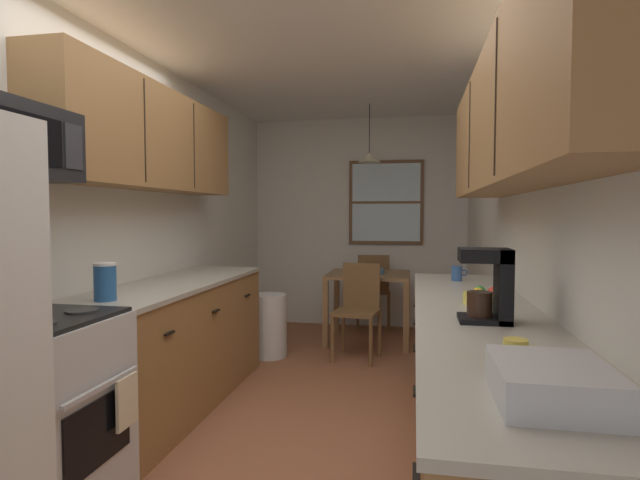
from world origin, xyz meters
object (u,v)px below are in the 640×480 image
Objects in this scene: dining_table at (369,284)px; mug_spare at (516,354)px; coffee_maker at (492,284)px; table_serving_bowl at (376,271)px; stove_range at (35,416)px; dish_rack at (552,383)px; trash_bin at (269,325)px; dining_chair_far at (373,287)px; dining_chair_near at (359,306)px; microwave_over_range at (4,142)px; mug_by_coffeemaker at (457,273)px; storage_canister at (105,282)px; fruit_bowl at (484,297)px.

mug_spare is at bearing -78.04° from dining_table.
coffee_maker reaches higher than table_serving_bowl.
stove_range is 2.16m from dish_rack.
dish_rack is at bearing -62.23° from trash_bin.
dining_chair_near is at bearing -91.80° from dining_chair_far.
mug_spare is (2.10, -0.32, -0.75)m from microwave_over_range.
stove_range is at bearing -138.28° from mug_by_coffeemaker.
microwave_over_range is at bearing 171.46° from mug_spare.
storage_canister reaches higher than stove_range.
storage_canister is 3.11m from table_serving_bowl.
dining_table is 4.06× the size of fruit_bowl.
dining_chair_far is 3.35m from fruit_bowl.
dining_table reaches higher than trash_bin.
stove_range is 0.76m from storage_canister.
dining_chair_near is 2.65× the size of dish_rack.
storage_canister is (-0.30, -2.13, 0.70)m from trash_bin.
dining_table is 7.80× the size of mug_spare.
dining_chair_near is 4.27× the size of storage_canister.
microwave_over_range is at bearing -170.18° from coffee_maker.
stove_range is at bearing -158.00° from fruit_bowl.
dining_chair_near is 7.94× the size of mug_by_coffeemaker.
trash_bin is (-0.90, -1.35, -0.20)m from dining_chair_far.
mug_by_coffeemaker is 1.77m from table_serving_bowl.
dining_chair_far is 7.94× the size of mug_by_coffeemaker.
dining_table is 2.75m from fruit_bowl.
table_serving_bowl is (1.27, 3.37, 0.30)m from stove_range.
stove_range is 5.13× the size of fruit_bowl.
dining_table is 1.86m from mug_by_coffeemaker.
dish_rack reaches higher than dining_chair_near.
mug_by_coffeemaker is (1.68, -0.91, 0.65)m from trash_bin.
mug_by_coffeemaker is at bearing -64.68° from dining_table.
trash_bin is 3.50m from mug_spare.
storage_canister is 0.64× the size of coffee_maker.
stove_range is at bearing 163.63° from dish_rack.
dish_rack is at bearing -79.37° from table_serving_bowl.
coffee_maker is 3.11m from table_serving_bowl.
table_serving_bowl is (0.08, -0.05, 0.15)m from dining_table.
dining_chair_near is at bearing 8.74° from trash_bin.
trash_bin is 5.43× the size of mug_spare.
dining_chair_near is 0.64m from table_serving_bowl.
dining_chair_near is 2.76× the size of coffee_maker.
fruit_bowl is (2.04, 0.82, 0.47)m from stove_range.
microwave_over_range is 3.82m from dining_table.
dining_table is 3.19m from coffee_maker.
dining_chair_far is at bearing 90.26° from dining_table.
microwave_over_range is at bearing -98.66° from trash_bin.
dining_table is 2.66× the size of coffee_maker.
mug_spare is at bearing -23.36° from storage_canister.
microwave_over_range is 2.83m from mug_by_coffeemaker.
microwave_over_range is at bearing -107.93° from dining_chair_far.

